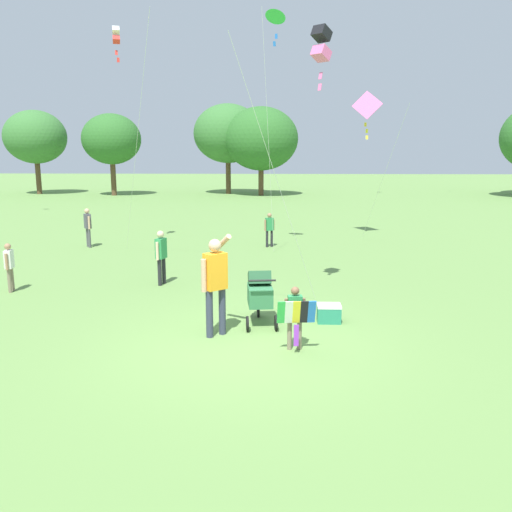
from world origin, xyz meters
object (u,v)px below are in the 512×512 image
(kite_blue_high, at_px, (117,39))
(person_couple_left, at_px, (88,224))
(kite_green_novelty, at_px, (368,109))
(person_back_turned, at_px, (161,253))
(kite_orange_delta, at_px, (275,20))
(stroller, at_px, (260,293))
(person_sitting_far, at_px, (9,263))
(person_kid_running, at_px, (269,227))
(cooler_box, at_px, (329,313))
(kite_adult_black, at_px, (321,45))
(person_adult_flyer, at_px, (215,278))
(child_with_butterfly_kite, at_px, (295,313))

(kite_blue_high, bearing_deg, person_couple_left, 170.96)
(kite_green_novelty, xyz_separation_m, person_back_turned, (-5.93, -6.78, -3.81))
(kite_blue_high, bearing_deg, kite_orange_delta, -4.80)
(kite_green_novelty, height_order, person_couple_left, kite_green_novelty)
(kite_orange_delta, bearing_deg, stroller, -91.95)
(kite_blue_high, distance_m, person_sitting_far, 8.04)
(kite_green_novelty, distance_m, kite_blue_high, 8.58)
(kite_orange_delta, bearing_deg, person_back_turned, -122.74)
(kite_orange_delta, height_order, person_kid_running, kite_orange_delta)
(person_sitting_far, xyz_separation_m, person_back_turned, (3.34, 0.77, 0.11))
(stroller, xyz_separation_m, cooler_box, (1.31, 0.13, -0.43))
(kite_adult_black, bearing_deg, kite_blue_high, 135.17)
(person_adult_flyer, bearing_deg, kite_blue_high, 115.35)
(kite_green_novelty, relative_size, person_kid_running, 4.59)
(person_adult_flyer, height_order, kite_green_novelty, kite_green_novelty)
(person_sitting_far, relative_size, person_couple_left, 0.87)
(kite_green_novelty, bearing_deg, kite_blue_high, -164.93)
(kite_blue_high, distance_m, cooler_box, 11.35)
(person_adult_flyer, height_order, kite_adult_black, kite_adult_black)
(stroller, distance_m, cooler_box, 1.39)
(person_adult_flyer, relative_size, person_back_turned, 1.37)
(kite_adult_black, relative_size, kite_green_novelty, 1.08)
(child_with_butterfly_kite, distance_m, person_adult_flyer, 1.56)
(kite_adult_black, bearing_deg, kite_green_novelty, 73.77)
(child_with_butterfly_kite, bearing_deg, kite_green_novelty, 75.33)
(person_adult_flyer, height_order, person_couple_left, person_adult_flyer)
(child_with_butterfly_kite, distance_m, person_kid_running, 9.24)
(person_couple_left, height_order, person_kid_running, person_couple_left)
(stroller, bearing_deg, person_adult_flyer, -138.60)
(person_kid_running, bearing_deg, kite_green_novelty, 26.67)
(kite_blue_high, bearing_deg, cooler_box, -51.03)
(person_kid_running, bearing_deg, kite_adult_black, -80.16)
(cooler_box, bearing_deg, kite_blue_high, 128.97)
(person_adult_flyer, distance_m, person_couple_left, 9.82)
(person_kid_running, distance_m, cooler_box, 7.90)
(kite_orange_delta, relative_size, person_couple_left, 5.56)
(kite_blue_high, height_order, person_back_turned, kite_blue_high)
(person_kid_running, height_order, cooler_box, person_kid_running)
(child_with_butterfly_kite, xyz_separation_m, person_back_turned, (-3.07, 4.14, 0.15))
(stroller, bearing_deg, cooler_box, 5.87)
(person_sitting_far, relative_size, cooler_box, 2.53)
(kite_blue_high, bearing_deg, person_sitting_far, -102.57)
(kite_adult_black, xyz_separation_m, person_kid_running, (-1.08, 6.21, -4.61))
(person_couple_left, distance_m, person_kid_running, 6.04)
(stroller, relative_size, person_kid_running, 0.97)
(kite_adult_black, xyz_separation_m, person_couple_left, (-7.12, 5.95, -4.51))
(stroller, relative_size, cooler_box, 2.47)
(kite_blue_high, xyz_separation_m, person_couple_left, (-1.35, 0.21, -5.76))
(kite_green_novelty, bearing_deg, child_with_butterfly_kite, -104.67)
(child_with_butterfly_kite, distance_m, person_back_turned, 5.16)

